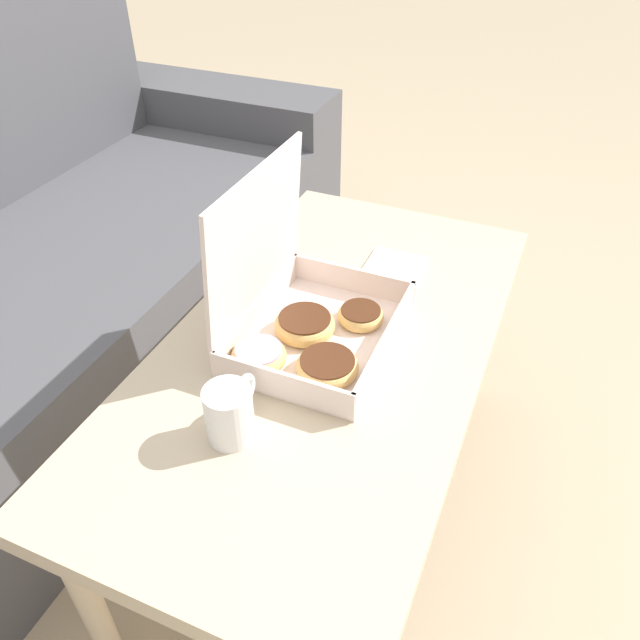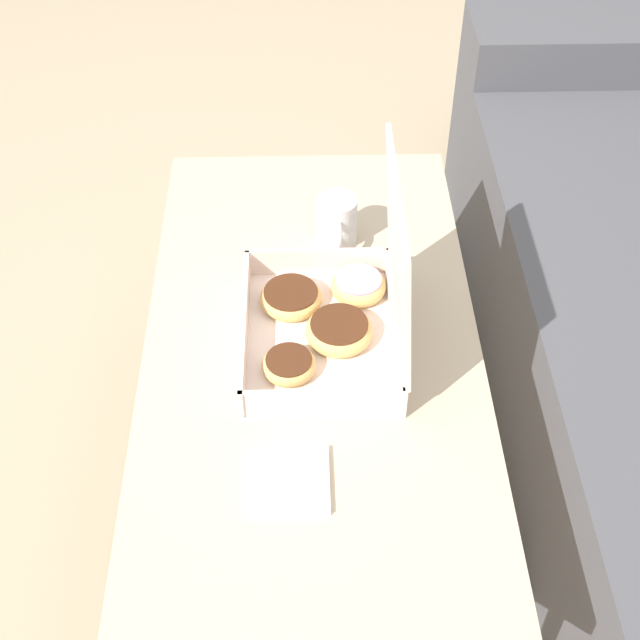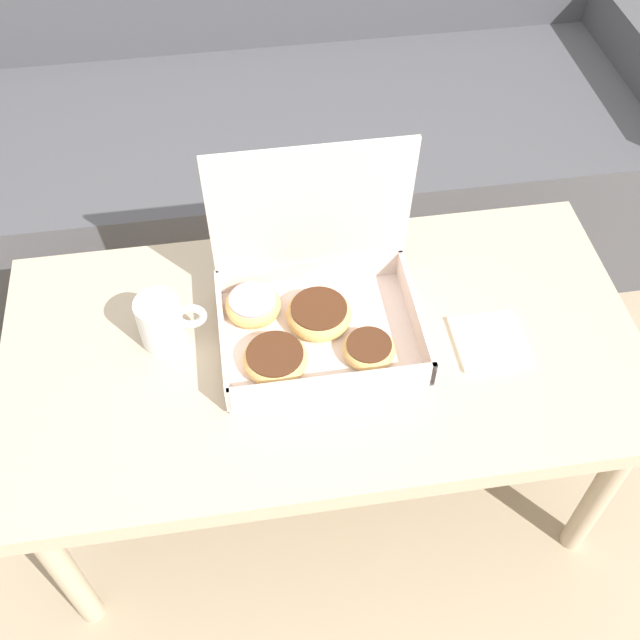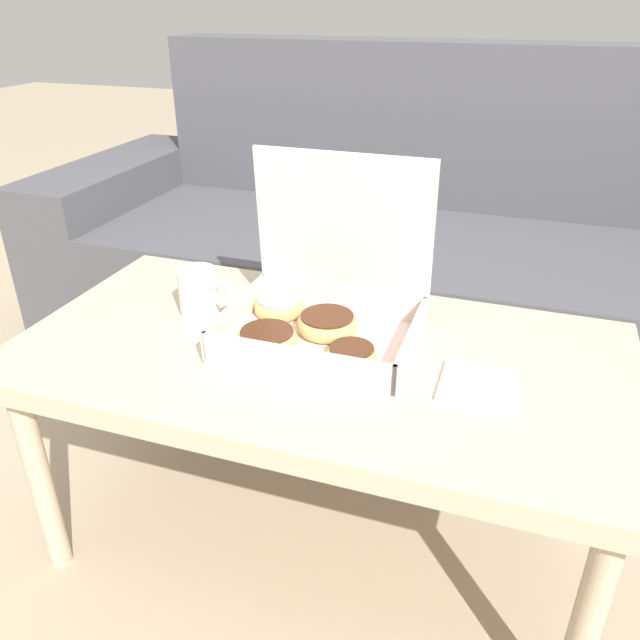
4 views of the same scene
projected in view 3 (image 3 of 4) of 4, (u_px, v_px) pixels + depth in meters
The scene contains 6 objects.
ground_plane at pixel (318, 451), 1.69m from camera, with size 12.00×12.00×0.00m, color tan.
couch at pixel (272, 122), 1.96m from camera, with size 2.24×0.82×0.91m.
coffee_table at pixel (323, 361), 1.32m from camera, with size 1.10×0.57×0.48m.
pastry_box at pixel (308, 308), 1.26m from camera, with size 0.34×0.26×0.32m.
coffee_mug at pixel (162, 321), 1.25m from camera, with size 0.12×0.08×0.10m.
napkin_stack at pixel (489, 341), 1.28m from camera, with size 0.12×0.12×0.01m.
Camera 3 is at (-0.12, -0.83, 1.49)m, focal length 42.00 mm.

